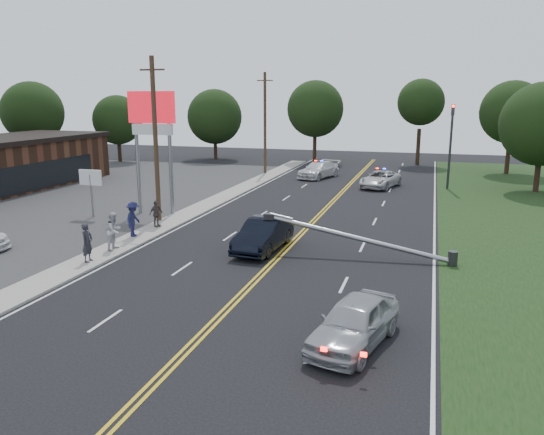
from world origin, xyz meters
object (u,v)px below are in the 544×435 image
(emergency_b, at_px, (319,170))
(bystander_a, at_px, (87,243))
(pylon_sign, at_px, (152,123))
(emergency_a, at_px, (380,179))
(utility_pole_far, at_px, (265,123))
(waiting_sedan, at_px, (354,322))
(fallen_streetlight, at_px, (368,240))
(bystander_b, at_px, (114,231))
(bystander_c, at_px, (133,219))
(utility_pole_mid, at_px, (156,140))
(crashed_sedan, at_px, (263,234))
(bystander_d, at_px, (156,214))
(traffic_signal, at_px, (451,139))
(small_sign, at_px, (91,182))

(emergency_b, xyz_separation_m, bystander_a, (-4.69, -29.74, 0.25))
(pylon_sign, distance_m, emergency_a, 20.82)
(utility_pole_far, xyz_separation_m, waiting_sedan, (14.08, -35.33, -4.33))
(fallen_streetlight, xyz_separation_m, bystander_b, (-12.36, -2.45, 0.16))
(pylon_sign, relative_size, bystander_c, 4.14)
(utility_pole_mid, height_order, emergency_a, utility_pole_mid)
(fallen_streetlight, relative_size, utility_pole_mid, 0.94)
(crashed_sedan, bearing_deg, emergency_b, 98.82)
(bystander_a, distance_m, bystander_d, 7.02)
(traffic_signal, bearing_deg, utility_pole_mid, -134.20)
(fallen_streetlight, height_order, bystander_d, fallen_streetlight)
(utility_pole_far, distance_m, emergency_a, 13.62)
(utility_pole_mid, xyz_separation_m, waiting_sedan, (14.08, -13.33, -4.33))
(fallen_streetlight, relative_size, bystander_d, 5.89)
(waiting_sedan, relative_size, bystander_c, 2.30)
(traffic_signal, height_order, bystander_a, traffic_signal)
(small_sign, relative_size, bystander_a, 1.70)
(bystander_b, height_order, bystander_d, bystander_b)
(crashed_sedan, distance_m, waiting_sedan, 11.08)
(traffic_signal, height_order, utility_pole_far, utility_pole_far)
(emergency_b, bearing_deg, pylon_sign, -92.26)
(traffic_signal, height_order, bystander_d, traffic_signal)
(utility_pole_far, xyz_separation_m, bystander_d, (0.69, -23.60, -4.17))
(pylon_sign, xyz_separation_m, emergency_b, (6.98, 19.13, -5.21))
(fallen_streetlight, bearing_deg, utility_pole_far, 117.24)
(traffic_signal, xyz_separation_m, bystander_d, (-16.81, -19.59, -3.29))
(fallen_streetlight, height_order, emergency_b, fallen_streetlight)
(waiting_sedan, height_order, bystander_b, bystander_b)
(utility_pole_far, bearing_deg, waiting_sedan, -68.27)
(emergency_b, bearing_deg, small_sign, -98.60)
(small_sign, distance_m, fallen_streetlight, 18.68)
(fallen_streetlight, relative_size, crashed_sedan, 1.91)
(bystander_d, bearing_deg, utility_pole_mid, 46.34)
(crashed_sedan, relative_size, emergency_b, 0.91)
(traffic_signal, bearing_deg, emergency_b, 165.13)
(pylon_sign, bearing_deg, bystander_b, -74.60)
(small_sign, xyz_separation_m, utility_pole_mid, (4.80, 0.00, 2.75))
(bystander_c, bearing_deg, bystander_d, -9.36)
(crashed_sedan, relative_size, waiting_sedan, 1.10)
(crashed_sedan, height_order, bystander_b, bystander_b)
(emergency_a, distance_m, bystander_c, 23.95)
(fallen_streetlight, relative_size, utility_pole_far, 0.94)
(bystander_b, bearing_deg, bystander_a, -178.88)
(pylon_sign, height_order, bystander_d, pylon_sign)
(utility_pole_mid, xyz_separation_m, crashed_sedan, (8.11, -4.00, -4.28))
(emergency_a, xyz_separation_m, emergency_b, (-6.27, 3.98, 0.08))
(fallen_streetlight, bearing_deg, small_sign, 167.60)
(small_sign, relative_size, emergency_b, 0.57)
(utility_pole_mid, bearing_deg, traffic_signal, 45.80)
(bystander_b, distance_m, bystander_c, 2.57)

